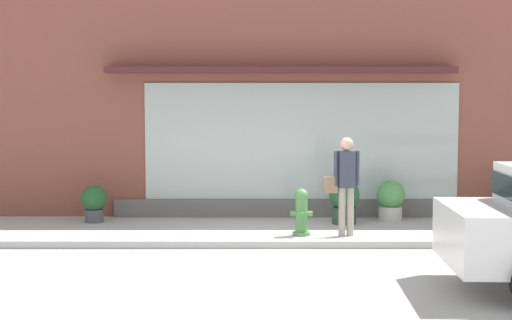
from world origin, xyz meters
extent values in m
plane|color=#B2AFA8|center=(0.00, 0.00, 0.00)|extent=(60.00, 60.00, 0.00)
cube|color=#B2B2AD|center=(0.00, -0.20, 0.06)|extent=(14.00, 0.24, 0.12)
cube|color=brown|center=(0.00, 3.20, 2.28)|extent=(14.00, 0.36, 4.55)
cube|color=#ADBCB7|center=(0.43, 3.00, 1.47)|extent=(6.28, 0.03, 2.44)
cube|color=#4C1E23|center=(0.00, 2.85, 2.94)|extent=(6.88, 0.56, 0.12)
cube|color=#605E59|center=(0.00, 2.98, 0.18)|extent=(6.68, 0.20, 0.36)
cylinder|color=#4C8C47|center=(0.31, 0.90, 0.03)|extent=(0.31, 0.31, 0.06)
cylinder|color=#4C8C47|center=(0.31, 0.90, 0.35)|extent=(0.21, 0.21, 0.59)
sphere|color=#4C8C47|center=(0.31, 0.90, 0.71)|extent=(0.22, 0.22, 0.22)
cylinder|color=#4C8C47|center=(0.16, 0.90, 0.38)|extent=(0.10, 0.09, 0.09)
cylinder|color=#4C8C47|center=(0.45, 0.90, 0.38)|extent=(0.10, 0.09, 0.09)
cylinder|color=#4C8C47|center=(0.31, 0.75, 0.38)|extent=(0.09, 0.10, 0.09)
cylinder|color=#9E9384|center=(1.01, 0.82, 0.42)|extent=(0.12, 0.12, 0.85)
cylinder|color=#9E9384|center=(1.15, 0.84, 0.42)|extent=(0.12, 0.12, 0.85)
cube|color=#333847|center=(1.08, 0.83, 1.17)|extent=(0.30, 0.23, 0.64)
sphere|color=tan|center=(1.08, 0.83, 1.60)|extent=(0.23, 0.23, 0.23)
cylinder|color=#333847|center=(0.90, 0.81, 1.18)|extent=(0.08, 0.08, 0.60)
cylinder|color=#333847|center=(1.27, 0.85, 1.18)|extent=(0.08, 0.08, 0.60)
cube|color=#846647|center=(0.80, 0.81, 0.90)|extent=(0.25, 0.13, 0.28)
cylinder|color=black|center=(2.79, -2.01, 0.32)|extent=(0.65, 0.20, 0.65)
cylinder|color=#4C4C51|center=(-3.62, 2.31, 0.12)|extent=(0.36, 0.36, 0.25)
sphere|color=#23562D|center=(-3.62, 2.31, 0.46)|extent=(0.50, 0.50, 0.50)
cylinder|color=#33473D|center=(1.19, 2.11, 0.16)|extent=(0.46, 0.46, 0.32)
sphere|color=#23562D|center=(1.19, 2.11, 0.57)|extent=(0.58, 0.58, 0.58)
cylinder|color=#9E6042|center=(4.33, 2.37, 0.20)|extent=(0.42, 0.42, 0.39)
sphere|color=#3D8442|center=(4.33, 2.37, 0.56)|extent=(0.49, 0.49, 0.49)
sphere|color=#DB4C7A|center=(4.40, 2.48, 0.67)|extent=(0.11, 0.11, 0.11)
sphere|color=#DB4C7A|center=(4.36, 2.28, 0.64)|extent=(0.11, 0.11, 0.11)
cylinder|color=#B7B2A3|center=(2.13, 2.44, 0.14)|extent=(0.45, 0.45, 0.29)
sphere|color=#4C934C|center=(2.13, 2.44, 0.52)|extent=(0.55, 0.55, 0.55)
camera|label=1|loc=(-0.49, -12.49, 2.44)|focal=54.31mm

